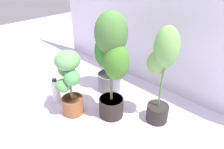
{
  "coord_description": "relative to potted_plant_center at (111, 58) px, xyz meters",
  "views": [
    {
      "loc": [
        1.06,
        -0.95,
        1.29
      ],
      "look_at": [
        -0.06,
        0.19,
        0.38
      ],
      "focal_mm": 32.14,
      "sensor_mm": 36.0,
      "label": 1
    }
  ],
  "objects": [
    {
      "name": "ground_plane",
      "position": [
        -0.01,
        -0.11,
        -0.6
      ],
      "size": [
        8.0,
        8.0,
        0.0
      ],
      "primitive_type": "plane",
      "color": "silver",
      "rests_on": "ground"
    },
    {
      "name": "potted_plant_center",
      "position": [
        0.0,
        0.0,
        0.0
      ],
      "size": [
        0.45,
        0.32,
        0.98
      ],
      "color": "#2C221B",
      "rests_on": "ground"
    },
    {
      "name": "potted_plant_back_left",
      "position": [
        -0.35,
        0.31,
        -0.17
      ],
      "size": [
        0.33,
        0.34,
        0.76
      ],
      "color": "gray",
      "rests_on": "ground"
    },
    {
      "name": "potted_plant_back_right",
      "position": [
        0.33,
        0.25,
        -0.09
      ],
      "size": [
        0.31,
        0.25,
        0.89
      ],
      "color": "#282422",
      "rests_on": "ground"
    },
    {
      "name": "potted_plant_front_left",
      "position": [
        -0.29,
        -0.24,
        -0.23
      ],
      "size": [
        0.34,
        0.33,
        0.65
      ],
      "color": "#985733",
      "rests_on": "ground"
    },
    {
      "name": "nutrient_bottle",
      "position": [
        -0.56,
        -0.25,
        -0.47
      ],
      "size": [
        0.09,
        0.09,
        0.27
      ],
      "color": "white",
      "rests_on": "ground"
    }
  ]
}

